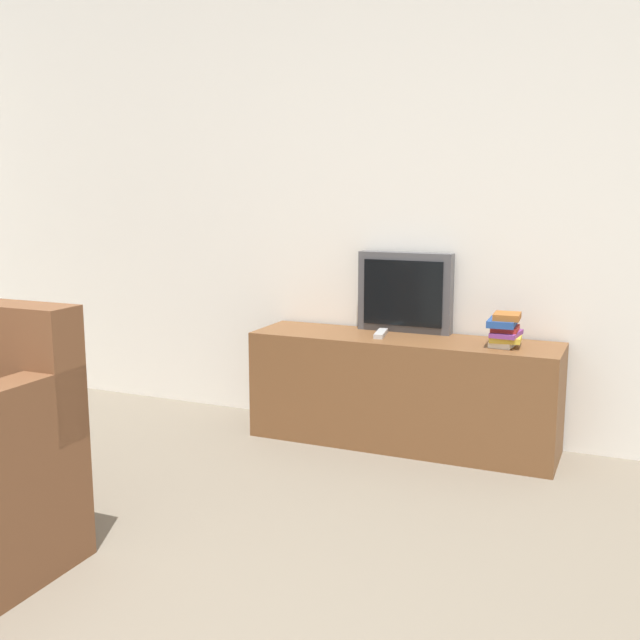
{
  "coord_description": "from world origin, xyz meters",
  "views": [
    {
      "loc": [
        1.37,
        -0.95,
        1.36
      ],
      "look_at": [
        -0.04,
        2.29,
        0.74
      ],
      "focal_mm": 42.0,
      "sensor_mm": 36.0,
      "label": 1
    }
  ],
  "objects_px": {
    "television": "(405,292)",
    "book_stack": "(505,329)",
    "tv_stand": "(402,391)",
    "remote_on_stand": "(381,334)"
  },
  "relations": [
    {
      "from": "tv_stand",
      "to": "book_stack",
      "type": "distance_m",
      "value": 0.65
    },
    {
      "from": "television",
      "to": "book_stack",
      "type": "bearing_deg",
      "value": -17.47
    },
    {
      "from": "tv_stand",
      "to": "television",
      "type": "xyz_separation_m",
      "value": [
        -0.05,
        0.17,
        0.51
      ]
    },
    {
      "from": "television",
      "to": "tv_stand",
      "type": "bearing_deg",
      "value": -74.07
    },
    {
      "from": "tv_stand",
      "to": "book_stack",
      "type": "height_order",
      "value": "book_stack"
    },
    {
      "from": "tv_stand",
      "to": "remote_on_stand",
      "type": "relative_size",
      "value": 8.13
    },
    {
      "from": "television",
      "to": "remote_on_stand",
      "type": "bearing_deg",
      "value": -114.72
    },
    {
      "from": "tv_stand",
      "to": "remote_on_stand",
      "type": "xyz_separation_m",
      "value": [
        -0.12,
        -0.0,
        0.3
      ]
    },
    {
      "from": "remote_on_stand",
      "to": "television",
      "type": "bearing_deg",
      "value": 65.28
    },
    {
      "from": "television",
      "to": "book_stack",
      "type": "height_order",
      "value": "television"
    }
  ]
}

